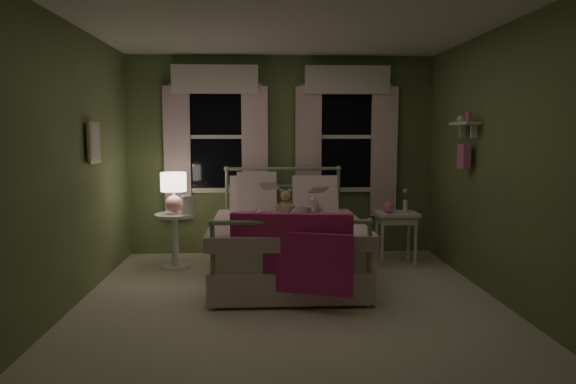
{
  "coord_description": "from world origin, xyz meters",
  "views": [
    {
      "loc": [
        -0.25,
        -4.68,
        1.59
      ],
      "look_at": [
        0.01,
        0.5,
        1.0
      ],
      "focal_mm": 32.0,
      "sensor_mm": 36.0,
      "label": 1
    }
  ],
  "objects": [
    {
      "name": "pink_toy",
      "position": [
        1.26,
        1.35,
        0.71
      ],
      "size": [
        0.14,
        0.18,
        0.14
      ],
      "color": "pink",
      "rests_on": "nightstand_right"
    },
    {
      "name": "framed_picture",
      "position": [
        -1.95,
        0.6,
        1.5
      ],
      "size": [
        0.03,
        0.32,
        0.42
      ],
      "color": "beige",
      "rests_on": "room_shell"
    },
    {
      "name": "book_right",
      "position": [
        0.29,
        1.02,
        0.92
      ],
      "size": [
        0.21,
        0.14,
        0.26
      ],
      "primitive_type": "imported",
      "rotation": [
        1.22,
        0.0,
        0.17
      ],
      "color": "beige",
      "rests_on": "child_right"
    },
    {
      "name": "window_left",
      "position": [
        -0.85,
        2.03,
        1.62
      ],
      "size": [
        1.34,
        0.13,
        1.96
      ],
      "color": "black",
      "rests_on": "room_shell"
    },
    {
      "name": "bed",
      "position": [
        0.0,
        0.84,
        0.38
      ],
      "size": [
        1.58,
        2.04,
        1.18
      ],
      "color": "white",
      "rests_on": "ground"
    },
    {
      "name": "bud_vase",
      "position": [
        1.48,
        1.41,
        0.79
      ],
      "size": [
        0.06,
        0.06,
        0.28
      ],
      "color": "white",
      "rests_on": "nightstand_right"
    },
    {
      "name": "table_lamp",
      "position": [
        -1.29,
        1.36,
        0.95
      ],
      "size": [
        0.3,
        0.3,
        0.47
      ],
      "color": "pink",
      "rests_on": "nightstand_left"
    },
    {
      "name": "teddy_bear",
      "position": [
        0.01,
        1.11,
        0.79
      ],
      "size": [
        0.22,
        0.18,
        0.3
      ],
      "color": "tan",
      "rests_on": "bed"
    },
    {
      "name": "book_nightstand",
      "position": [
        -1.19,
        1.28,
        0.66
      ],
      "size": [
        0.18,
        0.23,
        0.02
      ],
      "primitive_type": "imported",
      "rotation": [
        0.0,
        0.0,
        -0.07
      ],
      "color": "beige",
      "rests_on": "nightstand_left"
    },
    {
      "name": "child_left",
      "position": [
        -0.27,
        1.27,
        0.92
      ],
      "size": [
        0.28,
        0.21,
        0.71
      ],
      "primitive_type": "imported",
      "rotation": [
        0.0,
        0.0,
        2.99
      ],
      "color": "#F7D1DD",
      "rests_on": "bed"
    },
    {
      "name": "window_right",
      "position": [
        0.85,
        2.03,
        1.62
      ],
      "size": [
        1.34,
        0.13,
        1.96
      ],
      "color": "black",
      "rests_on": "room_shell"
    },
    {
      "name": "pink_throw",
      "position": [
        0.01,
        -0.18,
        0.61
      ],
      "size": [
        1.1,
        0.4,
        0.71
      ],
      "color": "#D62A7D",
      "rests_on": "bed"
    },
    {
      "name": "wall_shelf",
      "position": [
        1.9,
        0.7,
        1.52
      ],
      "size": [
        0.15,
        0.5,
        0.6
      ],
      "color": "white",
      "rests_on": "room_shell"
    },
    {
      "name": "child_right",
      "position": [
        0.29,
        1.27,
        0.95
      ],
      "size": [
        0.45,
        0.41,
        0.76
      ],
      "primitive_type": "imported",
      "rotation": [
        0.0,
        0.0,
        2.74
      ],
      "color": "#F7D1DD",
      "rests_on": "bed"
    },
    {
      "name": "nightstand_right",
      "position": [
        1.36,
        1.36,
        0.55
      ],
      "size": [
        0.5,
        0.4,
        0.64
      ],
      "color": "white",
      "rests_on": "ground"
    },
    {
      "name": "book_left",
      "position": [
        -0.27,
        1.02,
        0.96
      ],
      "size": [
        0.22,
        0.15,
        0.26
      ],
      "primitive_type": "imported",
      "rotation": [
        1.22,
        0.0,
        -0.18
      ],
      "color": "beige",
      "rests_on": "child_left"
    },
    {
      "name": "room_shell",
      "position": [
        0.0,
        0.0,
        1.3
      ],
      "size": [
        4.2,
        4.2,
        4.2
      ],
      "color": "white",
      "rests_on": "ground"
    },
    {
      "name": "nightstand_left",
      "position": [
        -1.29,
        1.36,
        0.42
      ],
      "size": [
        0.46,
        0.46,
        0.65
      ],
      "color": "white",
      "rests_on": "ground"
    }
  ]
}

